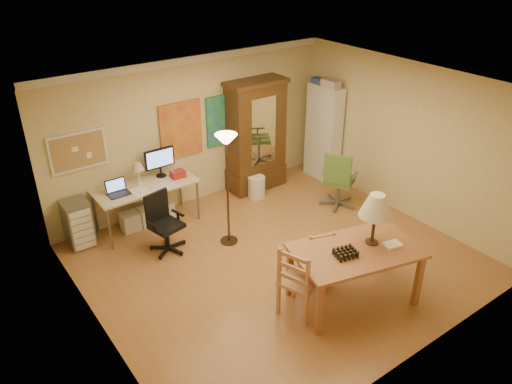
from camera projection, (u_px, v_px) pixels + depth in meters
floor at (278, 260)px, 7.76m from camera, size 5.50×5.50×0.00m
crown_molding at (190, 59)px, 8.28m from camera, size 5.50×0.08×0.12m
corkboard at (78, 151)px, 7.76m from camera, size 0.90×0.04×0.62m
art_panel_left at (181, 130)px, 8.72m from camera, size 0.80×0.04×1.00m
art_panel_right at (224, 120)px, 9.19m from camera, size 0.75×0.04×0.95m
dining_table at (363, 237)px, 6.53m from camera, size 1.85×1.36×1.56m
ladder_chair_back at (316, 257)px, 7.14m from camera, size 0.50×0.49×0.87m
ladder_chair_left at (299, 283)px, 6.48m from camera, size 0.59×0.60×1.04m
torchiere_lamp at (227, 158)px, 7.51m from camera, size 0.34×0.34×1.88m
computer_desk at (148, 200)px, 8.49m from camera, size 1.71×0.75×1.29m
office_chair_black at (166, 235)px, 7.90m from camera, size 0.60×0.60×0.97m
office_chair_green at (338, 191)px, 9.15m from camera, size 0.68×0.68×1.09m
drawer_cart at (78, 224)px, 7.98m from camera, size 0.39×0.47×0.78m
armoire at (256, 143)px, 9.55m from camera, size 1.17×0.56×2.15m
bookshelf at (323, 133)px, 9.92m from camera, size 0.29×0.77×1.93m
wastebin at (256, 187)px, 9.50m from camera, size 0.33×0.33×0.42m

